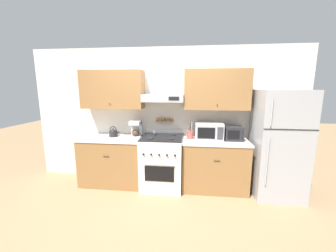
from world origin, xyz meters
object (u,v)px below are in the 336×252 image
Objects in this scene: tea_kettle at (113,133)px; toaster_oven at (233,133)px; coffee_maker at (136,129)px; refrigerator at (278,144)px; stove_range at (162,162)px; utensil_crock at (190,134)px; microwave at (209,131)px.

tea_kettle is 2.20m from toaster_oven.
coffee_maker is 1.77m from toaster_oven.
stove_range is at bearing 179.02° from refrigerator.
coffee_maker is (0.43, 0.03, 0.08)m from tea_kettle.
tea_kettle is 0.65× the size of toaster_oven.
utensil_crock is (0.49, 0.11, 0.50)m from stove_range.
toaster_oven is (0.43, -0.02, -0.02)m from microwave.
stove_range is 0.79m from coffee_maker.
tea_kettle is at bearing -175.86° from coffee_maker.
utensil_crock is 0.98× the size of toaster_oven.
utensil_crock is at bearing 12.21° from stove_range.
coffee_maker is at bearing 178.93° from toaster_oven.
refrigerator is at bearing -7.96° from microwave.
refrigerator reaches higher than coffee_maker.
tea_kettle is (-2.91, 0.14, 0.09)m from refrigerator.
stove_range is at bearing -175.22° from toaster_oven.
stove_range is 1.08m from tea_kettle.
tea_kettle is at bearing 173.57° from stove_range.
tea_kettle is at bearing -180.00° from utensil_crock.
refrigerator is (1.96, -0.03, 0.41)m from stove_range.
toaster_oven reaches higher than stove_range.
microwave is at bearing 172.04° from refrigerator.
stove_range is 0.71m from utensil_crock.
microwave is at bearing 8.53° from stove_range.
refrigerator reaches higher than tea_kettle.
microwave is at bearing 3.03° from utensil_crock.
utensil_crock is (1.01, -0.03, -0.08)m from coffee_maker.
toaster_oven is (1.77, -0.03, -0.03)m from coffee_maker.
stove_range is at bearing -15.07° from coffee_maker.
refrigerator reaches higher than utensil_crock.
refrigerator is 3.64× the size of microwave.
utensil_crock is at bearing 174.54° from refrigerator.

